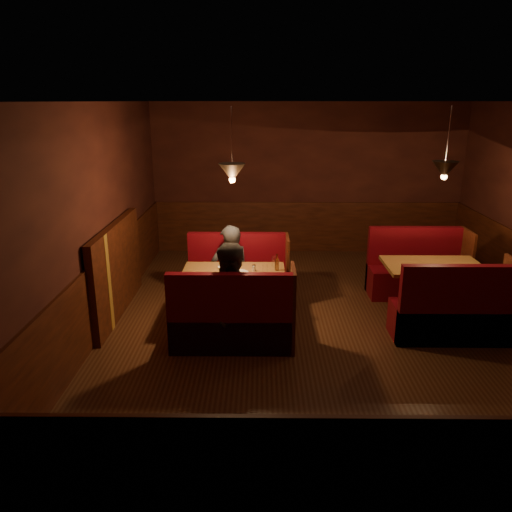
{
  "coord_description": "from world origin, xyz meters",
  "views": [
    {
      "loc": [
        -0.91,
        -6.19,
        2.91
      ],
      "look_at": [
        -0.97,
        0.08,
        0.95
      ],
      "focal_mm": 35.0,
      "sensor_mm": 36.0,
      "label": 1
    }
  ],
  "objects_px": {
    "main_bench_near": "(233,324)",
    "second_bench_near": "(454,316)",
    "diner_b": "(234,282)",
    "second_table": "(433,278)",
    "main_bench_far": "(239,280)",
    "second_bench_far": "(416,274)",
    "main_table": "(235,283)",
    "diner_a": "(230,254)"
  },
  "relations": [
    {
      "from": "main_bench_far",
      "to": "second_table",
      "type": "relative_size",
      "value": 1.13
    },
    {
      "from": "main_bench_near",
      "to": "second_table",
      "type": "distance_m",
      "value": 2.93
    },
    {
      "from": "second_bench_near",
      "to": "diner_a",
      "type": "xyz_separation_m",
      "value": [
        -2.87,
        1.13,
        0.45
      ]
    },
    {
      "from": "main_bench_near",
      "to": "second_table",
      "type": "height_order",
      "value": "main_bench_near"
    },
    {
      "from": "main_bench_far",
      "to": "main_bench_near",
      "type": "xyz_separation_m",
      "value": [
        0.0,
        -1.55,
        0.0
      ]
    },
    {
      "from": "diner_b",
      "to": "main_bench_far",
      "type": "bearing_deg",
      "value": 88.36
    },
    {
      "from": "main_bench_far",
      "to": "second_bench_near",
      "type": "xyz_separation_m",
      "value": [
        2.76,
        -1.3,
        0.01
      ]
    },
    {
      "from": "second_bench_far",
      "to": "second_bench_near",
      "type": "relative_size",
      "value": 1.0
    },
    {
      "from": "main_table",
      "to": "second_table",
      "type": "bearing_deg",
      "value": 5.62
    },
    {
      "from": "main_bench_far",
      "to": "diner_a",
      "type": "relative_size",
      "value": 0.96
    },
    {
      "from": "second_table",
      "to": "main_table",
      "type": "bearing_deg",
      "value": -174.38
    },
    {
      "from": "main_bench_far",
      "to": "main_table",
      "type": "bearing_deg",
      "value": -91.13
    },
    {
      "from": "diner_b",
      "to": "main_bench_near",
      "type": "bearing_deg",
      "value": -101.49
    },
    {
      "from": "second_table",
      "to": "second_bench_far",
      "type": "relative_size",
      "value": 0.9
    },
    {
      "from": "second_table",
      "to": "second_bench_near",
      "type": "height_order",
      "value": "second_bench_near"
    },
    {
      "from": "main_bench_near",
      "to": "diner_a",
      "type": "relative_size",
      "value": 0.96
    },
    {
      "from": "main_bench_near",
      "to": "second_bench_far",
      "type": "relative_size",
      "value": 1.02
    },
    {
      "from": "main_table",
      "to": "second_table",
      "type": "distance_m",
      "value": 2.75
    },
    {
      "from": "diner_b",
      "to": "diner_a",
      "type": "bearing_deg",
      "value": 93.55
    },
    {
      "from": "main_bench_near",
      "to": "main_table",
      "type": "bearing_deg",
      "value": 91.12
    },
    {
      "from": "main_table",
      "to": "main_bench_near",
      "type": "relative_size",
      "value": 0.91
    },
    {
      "from": "second_bench_far",
      "to": "diner_b",
      "type": "xyz_separation_m",
      "value": [
        -2.74,
        -1.74,
        0.5
      ]
    },
    {
      "from": "second_table",
      "to": "diner_a",
      "type": "xyz_separation_m",
      "value": [
        -2.84,
        0.34,
        0.23
      ]
    },
    {
      "from": "main_bench_far",
      "to": "diner_b",
      "type": "relative_size",
      "value": 0.91
    },
    {
      "from": "main_bench_far",
      "to": "diner_b",
      "type": "xyz_separation_m",
      "value": [
        0.02,
        -1.45,
        0.5
      ]
    },
    {
      "from": "second_table",
      "to": "diner_b",
      "type": "xyz_separation_m",
      "value": [
        -2.71,
        -0.95,
        0.27
      ]
    },
    {
      "from": "main_table",
      "to": "diner_b",
      "type": "relative_size",
      "value": 0.82
    },
    {
      "from": "main_bench_near",
      "to": "second_bench_near",
      "type": "relative_size",
      "value": 1.02
    },
    {
      "from": "second_bench_far",
      "to": "diner_a",
      "type": "distance_m",
      "value": 2.94
    },
    {
      "from": "second_table",
      "to": "main_bench_far",
      "type": "bearing_deg",
      "value": 169.51
    },
    {
      "from": "main_bench_far",
      "to": "diner_b",
      "type": "bearing_deg",
      "value": -89.38
    },
    {
      "from": "diner_a",
      "to": "main_bench_near",
      "type": "bearing_deg",
      "value": 78.35
    },
    {
      "from": "second_bench_far",
      "to": "second_table",
      "type": "bearing_deg",
      "value": -92.2
    },
    {
      "from": "second_bench_far",
      "to": "main_bench_far",
      "type": "bearing_deg",
      "value": -174.0
    },
    {
      "from": "second_bench_near",
      "to": "diner_b",
      "type": "relative_size",
      "value": 0.89
    },
    {
      "from": "second_table",
      "to": "diner_b",
      "type": "relative_size",
      "value": 0.8
    },
    {
      "from": "second_bench_far",
      "to": "diner_a",
      "type": "bearing_deg",
      "value": -171.0
    },
    {
      "from": "main_bench_far",
      "to": "main_bench_near",
      "type": "distance_m",
      "value": 1.55
    },
    {
      "from": "main_table",
      "to": "second_bench_near",
      "type": "relative_size",
      "value": 0.93
    },
    {
      "from": "second_table",
      "to": "second_bench_near",
      "type": "xyz_separation_m",
      "value": [
        0.03,
        -0.79,
        -0.22
      ]
    },
    {
      "from": "main_table",
      "to": "diner_b",
      "type": "xyz_separation_m",
      "value": [
        0.03,
        -0.68,
        0.27
      ]
    },
    {
      "from": "main_bench_far",
      "to": "second_bench_near",
      "type": "height_order",
      "value": "second_bench_near"
    }
  ]
}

